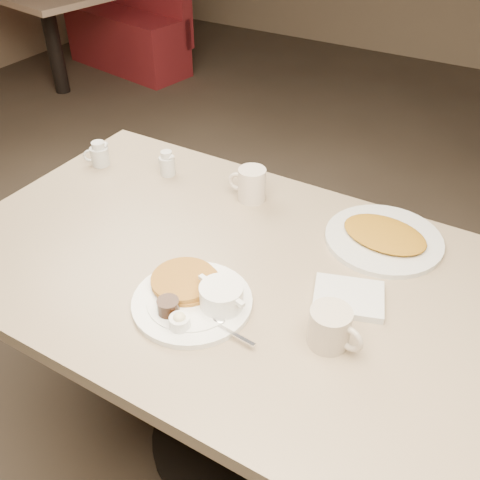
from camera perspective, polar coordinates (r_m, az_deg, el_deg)
The scene contains 9 objects.
diner_table at distance 1.48m, azimuth -0.40°, elevation -7.81°, with size 1.50×0.90×0.75m.
main_plate at distance 1.25m, azimuth -4.61°, elevation -5.93°, with size 0.36×0.34×0.07m.
coffee_mug_near at distance 1.16m, azimuth 9.52°, elevation -9.03°, with size 0.13×0.10×0.09m.
napkin at distance 1.29m, azimuth 11.32°, elevation -5.93°, with size 0.19×0.17×0.02m.
coffee_mug_far at distance 1.59m, azimuth 1.16°, elevation 5.85°, with size 0.12×0.09×0.10m.
creamer_left at distance 1.83m, azimuth -14.55°, elevation 8.68°, with size 0.08×0.08×0.08m.
creamer_right at distance 1.73m, azimuth -7.66°, elevation 7.92°, with size 0.07×0.06×0.08m.
hash_plate at distance 1.48m, azimuth 14.87°, elevation 0.26°, with size 0.35×0.35×0.04m.
booth_back_left at distance 4.76m, azimuth -12.26°, elevation 21.85°, with size 1.28×1.43×1.12m.
Camera 1 is at (0.54, -0.89, 1.63)m, focal length 40.66 mm.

